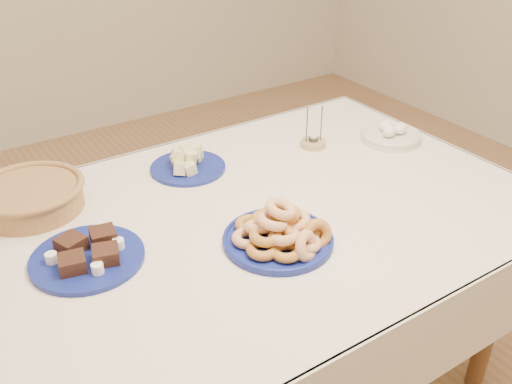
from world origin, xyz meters
TOP-DOWN VIEW (x-y plane):
  - dining_table at (0.00, 0.00)m, footprint 1.71×1.11m
  - donut_platter at (0.00, -0.16)m, footprint 0.37×0.37m
  - melon_plate at (-0.01, 0.34)m, footprint 0.29×0.29m
  - brownie_plate at (-0.44, 0.04)m, footprint 0.29×0.29m
  - wicker_basket at (-0.49, 0.37)m, footprint 0.32×0.32m
  - candle_holder at (0.44, 0.25)m, footprint 0.12×0.12m
  - egg_bowl at (0.69, 0.13)m, footprint 0.24×0.24m

SIDE VIEW (x-z plane):
  - dining_table at x=0.00m, z-range 0.27..1.02m
  - candle_holder at x=0.44m, z-range 0.69..0.84m
  - brownie_plate at x=-0.44m, z-range 0.74..0.79m
  - egg_bowl at x=0.69m, z-range 0.74..0.81m
  - melon_plate at x=-0.01m, z-range 0.74..0.82m
  - donut_platter at x=0.00m, z-range 0.72..0.85m
  - wicker_basket at x=-0.49m, z-range 0.75..0.83m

